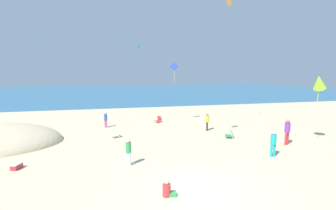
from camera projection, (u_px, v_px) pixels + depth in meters
ground_plane at (156, 132)px, 19.15m from camera, size 120.00×120.00×0.00m
ocean_water at (126, 91)px, 61.51m from camera, size 120.00×60.00×0.05m
beach_chair_mid_beach at (230, 134)px, 17.38m from camera, size 0.80×0.79×0.61m
beach_chair_far_left at (116, 134)px, 17.52m from camera, size 0.76×0.73×0.62m
beach_chair_far_right at (158, 120)px, 22.88m from camera, size 0.81×0.79×0.63m
cooler_box at (17, 166)px, 11.78m from camera, size 0.48×0.61×0.28m
person_0 at (207, 121)px, 19.59m from camera, size 0.37×0.37×1.47m
person_1 at (106, 119)px, 20.66m from camera, size 0.38×0.38×1.37m
person_2 at (129, 150)px, 12.18m from camera, size 0.40×0.40×1.42m
person_3 at (273, 142)px, 13.44m from camera, size 0.38×0.38×1.53m
person_4 at (287, 130)px, 15.66m from camera, size 0.44×0.44×1.75m
person_6 at (168, 190)px, 9.18m from camera, size 0.59×0.38×0.69m
kite_teal at (139, 46)px, 35.41m from camera, size 0.34×1.11×1.42m
kite_blue at (174, 67)px, 21.93m from camera, size 0.85×0.25×1.83m
kite_orange at (229, 2)px, 30.65m from camera, size 0.97×0.35×1.36m
kite_lime at (319, 82)px, 15.49m from camera, size 1.38×1.25×2.14m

